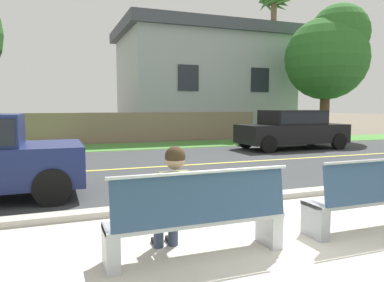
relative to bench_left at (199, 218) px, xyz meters
name	(u,v)px	position (x,y,z in m)	size (l,w,h in m)	color
ground_plane	(147,160)	(1.28, 7.61, -0.46)	(140.00, 140.00, 0.00)	#665B4C
sidewalk_pavement	(295,243)	(1.28, 0.01, -0.46)	(44.00, 3.60, 0.01)	beige
curb_edge	(225,201)	(1.28, 1.96, -0.41)	(44.00, 0.30, 0.11)	#ADA89E
street_asphalt	(160,167)	(1.28, 6.11, -0.46)	(52.00, 8.00, 0.01)	#383A3D
road_centre_line	(160,167)	(1.28, 6.11, -0.46)	(48.00, 0.14, 0.01)	#E0CC4C
far_verge_grass	(124,147)	(1.28, 11.63, -0.46)	(48.00, 2.80, 0.02)	#478438
bench_left	(199,218)	(0.00, 0.00, 0.00)	(2.02, 0.48, 1.01)	silver
bench_right	(376,197)	(2.56, 0.00, 0.00)	(2.02, 0.48, 1.01)	#9EA0A8
seated_person_olive	(173,197)	(-0.24, 0.17, 0.21)	(0.52, 0.68, 1.25)	#333D56
car_black_far	(292,127)	(7.39, 8.51, 0.39)	(4.30, 1.86, 1.54)	black
shade_tree_left	(330,52)	(11.45, 11.19, 3.88)	(4.06, 4.06, 6.69)	brown
palm_tree_tall	(274,19)	(10.08, 14.11, 6.02)	(2.09, 1.98, 8.08)	brown
garden_wall	(133,127)	(2.16, 13.93, 0.24)	(13.00, 0.36, 1.40)	gray
house_across_street	(202,82)	(7.07, 17.12, 2.73)	(9.99, 6.91, 6.29)	#A3ADB2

